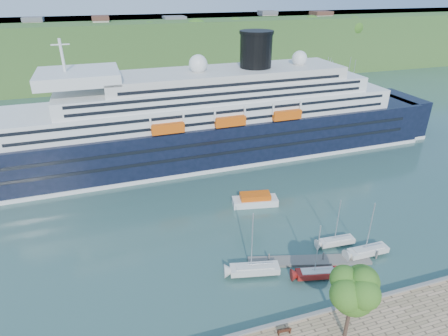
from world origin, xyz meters
TOP-DOWN VIEW (x-y plane):
  - ground at (0.00, 0.00)m, footprint 400.00×400.00m
  - far_hillside at (0.00, 145.00)m, footprint 400.00×50.00m
  - quay_coping at (0.00, -0.20)m, footprint 220.00×0.50m
  - cruise_ship at (-1.72, 51.19)m, footprint 127.24×20.88m
  - park_bench at (-5.20, -1.54)m, footprint 1.70×0.78m
  - promenade_tree at (1.40, -3.95)m, footprint 6.38×6.38m
  - floating_pontoon at (4.49, 9.74)m, footprint 18.39×6.92m
  - sailboat_white_near at (-4.40, 9.63)m, footprint 8.06×3.73m
  - sailboat_red at (3.80, 6.29)m, footprint 6.95×3.23m
  - sailboat_white_far at (10.58, 11.96)m, footprint 6.37×2.09m
  - tender_launch at (2.71, 27.29)m, footprint 8.93×4.38m
  - sailboat_extra at (13.70, 8.33)m, footprint 7.08×1.99m

SIDE VIEW (x-z plane):
  - ground at x=0.00m, z-range 0.00..0.00m
  - floating_pontoon at x=4.49m, z-range 0.00..0.41m
  - quay_coping at x=0.00m, z-range 1.00..1.30m
  - tender_launch at x=2.71m, z-range 0.00..2.36m
  - park_bench at x=-5.20m, z-range 1.00..2.06m
  - sailboat_white_far at x=10.58m, z-range 0.00..8.12m
  - sailboat_red at x=3.80m, z-range 0.00..8.67m
  - sailboat_extra at x=13.70m, z-range 0.00..9.14m
  - sailboat_white_near at x=-4.40m, z-range 0.00..10.05m
  - promenade_tree at x=1.40m, z-range 1.00..11.56m
  - far_hillside at x=0.00m, z-range 0.00..24.00m
  - cruise_ship at x=-1.72m, z-range 0.00..28.50m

